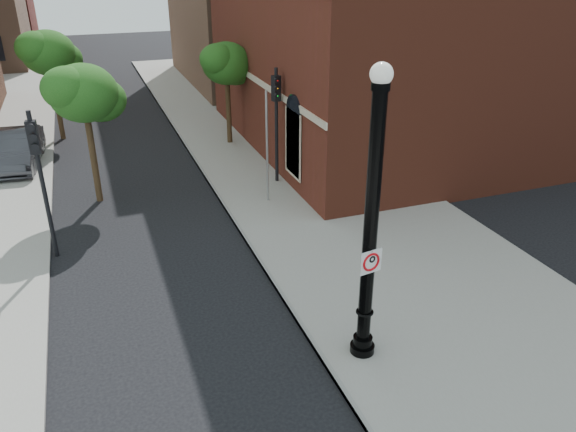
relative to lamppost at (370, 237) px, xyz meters
name	(u,v)px	position (x,y,z in m)	size (l,w,h in m)	color
ground	(230,363)	(-3.00, 0.79, -3.15)	(120.00, 120.00, 0.00)	black
sidewalk_right	(308,179)	(3.00, 10.79, -3.09)	(8.00, 60.00, 0.12)	gray
curb_edge	(215,191)	(-0.95, 10.79, -3.08)	(0.10, 60.00, 0.14)	gray
brick_wall_building	(470,5)	(13.00, 14.79, 3.11)	(22.30, 16.30, 12.50)	maroon
lamppost	(370,237)	(0.00, 0.00, 0.00)	(0.58, 0.58, 6.82)	black
no_parking_sign	(371,262)	(-0.03, -0.17, -0.50)	(0.55, 0.13, 0.55)	white
parked_car	(17,149)	(-8.34, 16.74, -2.35)	(1.68, 4.83, 1.59)	#313137
traffic_signal_left	(38,162)	(-6.80, 7.59, -0.03)	(0.31, 0.39, 4.64)	black
traffic_signal_right	(276,108)	(1.67, 10.92, 0.01)	(0.35, 0.41, 4.68)	black
utility_pole	(267,149)	(0.70, 9.19, -1.01)	(0.09, 0.09, 4.28)	#999999
street_tree_a	(85,94)	(-5.24, 11.67, 0.92)	(2.86, 2.59, 5.16)	#352515
street_tree_b	(49,54)	(-6.52, 20.42, 1.05)	(2.95, 2.67, 5.32)	#352515
street_tree_c	(227,64)	(1.21, 16.62, 0.71)	(2.72, 2.46, 4.90)	#352515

